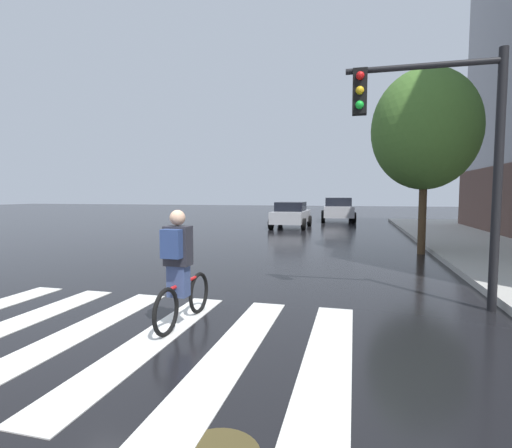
{
  "coord_description": "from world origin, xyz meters",
  "views": [
    {
      "loc": [
        3.09,
        -4.38,
        1.91
      ],
      "look_at": [
        1.31,
        2.56,
        1.35
      ],
      "focal_mm": 26.97,
      "sensor_mm": 36.0,
      "label": 1
    }
  ],
  "objects_px": {
    "traffic_light_near": "(443,136)",
    "sedan_mid": "(291,214)",
    "street_tree_near": "(425,130)",
    "cyclist": "(179,269)",
    "sedan_far": "(338,209)"
  },
  "relations": [
    {
      "from": "sedan_far",
      "to": "cyclist",
      "type": "bearing_deg",
      "value": -93.26
    },
    {
      "from": "street_tree_near",
      "to": "sedan_far",
      "type": "bearing_deg",
      "value": 102.52
    },
    {
      "from": "sedan_mid",
      "to": "traffic_light_near",
      "type": "xyz_separation_m",
      "value": [
        4.87,
        -14.78,
        2.1
      ]
    },
    {
      "from": "sedan_far",
      "to": "street_tree_near",
      "type": "height_order",
      "value": "street_tree_near"
    },
    {
      "from": "traffic_light_near",
      "to": "sedan_mid",
      "type": "bearing_deg",
      "value": 108.24
    },
    {
      "from": "traffic_light_near",
      "to": "street_tree_near",
      "type": "bearing_deg",
      "value": 83.38
    },
    {
      "from": "sedan_mid",
      "to": "cyclist",
      "type": "height_order",
      "value": "cyclist"
    },
    {
      "from": "sedan_mid",
      "to": "sedan_far",
      "type": "xyz_separation_m",
      "value": [
        2.36,
        5.95,
        0.1
      ]
    },
    {
      "from": "sedan_mid",
      "to": "street_tree_near",
      "type": "relative_size",
      "value": 0.73
    },
    {
      "from": "sedan_far",
      "to": "cyclist",
      "type": "distance_m",
      "value": 22.7
    },
    {
      "from": "sedan_far",
      "to": "cyclist",
      "type": "xyz_separation_m",
      "value": [
        -1.29,
        -22.66,
        -0.02
      ]
    },
    {
      "from": "street_tree_near",
      "to": "traffic_light_near",
      "type": "bearing_deg",
      "value": -96.62
    },
    {
      "from": "sedan_mid",
      "to": "street_tree_near",
      "type": "height_order",
      "value": "street_tree_near"
    },
    {
      "from": "traffic_light_near",
      "to": "street_tree_near",
      "type": "relative_size",
      "value": 0.72
    },
    {
      "from": "cyclist",
      "to": "sedan_mid",
      "type": "bearing_deg",
      "value": 93.67
    }
  ]
}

